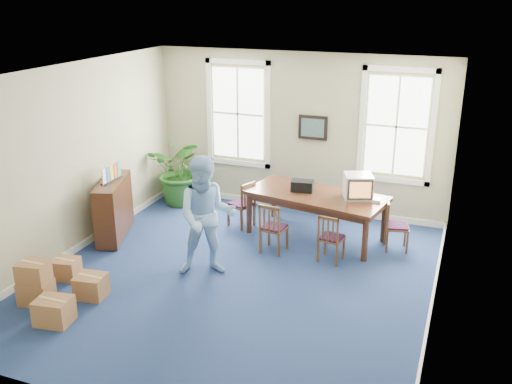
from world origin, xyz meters
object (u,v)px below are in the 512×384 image
(crt_tv, at_px, (358,186))
(man, at_px, (207,216))
(conference_table, at_px, (315,215))
(cardboard_boxes, at_px, (48,281))
(potted_plant, at_px, (183,170))
(chair_near_left, at_px, (274,227))
(credenza, at_px, (114,209))

(crt_tv, xyz_separation_m, man, (-1.97, -2.02, -0.09))
(crt_tv, distance_m, man, 2.82)
(conference_table, distance_m, man, 2.39)
(conference_table, xyz_separation_m, cardboard_boxes, (-2.99, -3.63, -0.08))
(potted_plant, bearing_deg, conference_table, -12.55)
(conference_table, relative_size, chair_near_left, 2.73)
(conference_table, height_order, chair_near_left, chair_near_left)
(conference_table, bearing_deg, man, -111.48)
(man, bearing_deg, cardboard_boxes, -160.96)
(crt_tv, relative_size, chair_near_left, 0.57)
(crt_tv, height_order, potted_plant, potted_plant)
(credenza, bearing_deg, potted_plant, 59.10)
(chair_near_left, xyz_separation_m, man, (-0.73, -1.12, 0.52))
(chair_near_left, xyz_separation_m, potted_plant, (-2.56, 1.53, 0.28))
(crt_tv, bearing_deg, chair_near_left, -164.42)
(crt_tv, relative_size, credenza, 0.38)
(conference_table, distance_m, credenza, 3.68)
(conference_table, height_order, crt_tv, crt_tv)
(chair_near_left, distance_m, cardboard_boxes, 3.73)
(chair_near_left, bearing_deg, cardboard_boxes, 54.42)
(crt_tv, bearing_deg, conference_table, 163.95)
(crt_tv, xyz_separation_m, potted_plant, (-3.80, 0.63, -0.32))
(chair_near_left, relative_size, potted_plant, 0.62)
(potted_plant, bearing_deg, cardboard_boxes, -88.92)
(man, xyz_separation_m, cardboard_boxes, (-1.75, -1.66, -0.63))
(chair_near_left, bearing_deg, potted_plant, -24.62)
(crt_tv, xyz_separation_m, credenza, (-4.18, -1.34, -0.53))
(chair_near_left, relative_size, credenza, 0.67)
(cardboard_boxes, bearing_deg, potted_plant, 91.08)
(credenza, bearing_deg, chair_near_left, -11.57)
(crt_tv, height_order, man, man)
(crt_tv, distance_m, credenza, 4.42)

